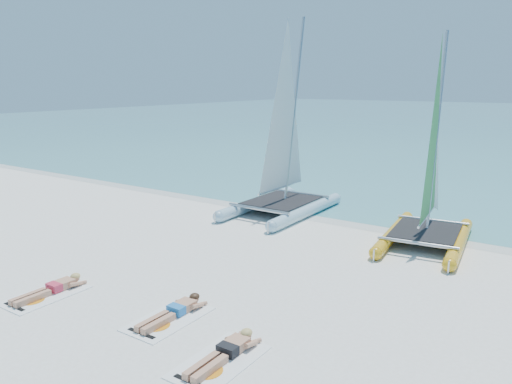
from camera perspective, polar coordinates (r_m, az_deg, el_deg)
ground at (r=13.29m, az=-0.03°, el=-8.59°), size 140.00×140.00×0.00m
wet_sand_strip at (r=17.88m, az=9.93°, el=-3.21°), size 140.00×1.40×0.01m
catamaran_blue at (r=18.37m, az=3.16°, el=4.39°), size 2.61×5.41×7.37m
catamaran_yellow at (r=15.98m, az=19.51°, el=1.93°), size 2.79×5.21×6.50m
towel_a at (r=12.58m, az=-22.90°, el=-10.81°), size 1.00×1.85×0.02m
sunbather_a at (r=12.63m, az=-22.21°, el=-10.12°), size 0.37×1.73×0.26m
towel_b at (r=10.72m, az=-9.96°, el=-14.10°), size 1.00×1.85×0.02m
sunbather_b at (r=10.79m, az=-9.25°, el=-13.23°), size 0.37×1.73×0.26m
towel_c at (r=9.19m, az=-4.18°, el=-18.77°), size 1.00×1.85×0.02m
sunbather_c at (r=9.26m, az=-3.42°, el=-17.70°), size 0.37×1.73×0.26m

